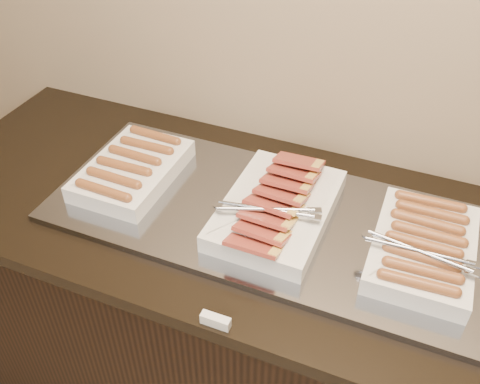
{
  "coord_description": "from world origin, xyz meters",
  "views": [
    {
      "loc": [
        0.32,
        1.13,
        1.86
      ],
      "look_at": [
        -0.1,
        2.13,
        0.97
      ],
      "focal_mm": 40.0,
      "sensor_mm": 36.0,
      "label": 1
    }
  ],
  "objects_px": {
    "counter": "(268,325)",
    "dish_center": "(277,208)",
    "dish_right": "(423,247)",
    "warming_tray": "(275,219)",
    "dish_left": "(132,169)"
  },
  "relations": [
    {
      "from": "counter",
      "to": "dish_center",
      "type": "height_order",
      "value": "dish_center"
    },
    {
      "from": "dish_center",
      "to": "dish_left",
      "type": "bearing_deg",
      "value": -179.75
    },
    {
      "from": "warming_tray",
      "to": "dish_center",
      "type": "distance_m",
      "value": 0.04
    },
    {
      "from": "counter",
      "to": "dish_center",
      "type": "xyz_separation_m",
      "value": [
        0.01,
        -0.0,
        0.5
      ]
    },
    {
      "from": "counter",
      "to": "warming_tray",
      "type": "bearing_deg",
      "value": 0.0
    },
    {
      "from": "dish_left",
      "to": "dish_center",
      "type": "distance_m",
      "value": 0.43
    },
    {
      "from": "counter",
      "to": "dish_center",
      "type": "distance_m",
      "value": 0.5
    },
    {
      "from": "counter",
      "to": "warming_tray",
      "type": "height_order",
      "value": "warming_tray"
    },
    {
      "from": "counter",
      "to": "warming_tray",
      "type": "xyz_separation_m",
      "value": [
        0.0,
        0.0,
        0.46
      ]
    },
    {
      "from": "dish_center",
      "to": "dish_right",
      "type": "xyz_separation_m",
      "value": [
        0.37,
        -0.0,
        0.0
      ]
    },
    {
      "from": "counter",
      "to": "dish_right",
      "type": "height_order",
      "value": "dish_right"
    },
    {
      "from": "warming_tray",
      "to": "dish_right",
      "type": "distance_m",
      "value": 0.38
    },
    {
      "from": "warming_tray",
      "to": "dish_left",
      "type": "bearing_deg",
      "value": 180.0
    },
    {
      "from": "counter",
      "to": "dish_left",
      "type": "bearing_deg",
      "value": 180.0
    },
    {
      "from": "warming_tray",
      "to": "dish_right",
      "type": "bearing_deg",
      "value": -0.64
    }
  ]
}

